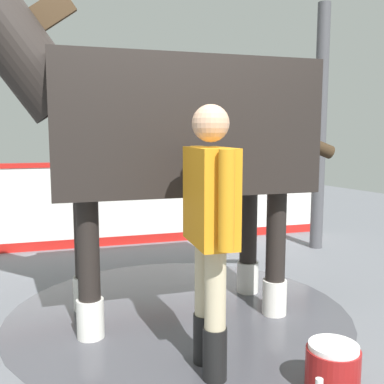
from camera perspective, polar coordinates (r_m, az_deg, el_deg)
ground_plane at (r=3.53m, az=-2.50°, el=-17.81°), size 16.00×16.00×0.02m
wet_patch at (r=3.93m, az=-1.66°, el=-14.88°), size 2.84×2.84×0.00m
barrier_wall at (r=6.12m, az=-7.69°, el=-1.77°), size 1.13×5.39×1.12m
roof_post_far at (r=6.01m, az=15.89°, el=7.66°), size 0.16×0.16×3.09m
horse at (r=3.61m, az=-3.74°, el=8.05°), size 1.36×3.37×2.73m
handler at (r=2.75m, az=2.31°, el=-3.82°), size 0.66×0.32×1.67m
wash_bucket at (r=2.90m, az=17.38°, el=-20.63°), size 0.31×0.31×0.30m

